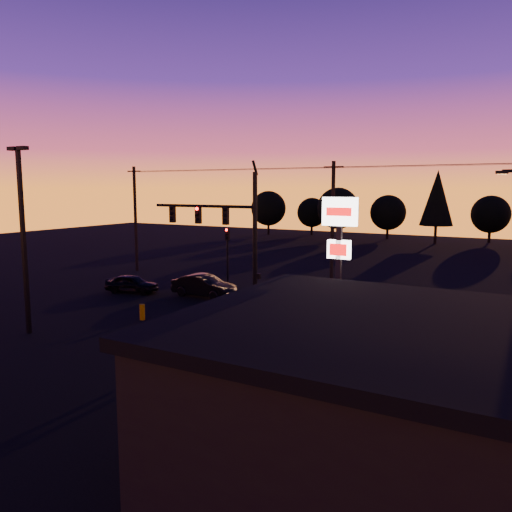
% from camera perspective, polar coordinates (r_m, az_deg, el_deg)
% --- Properties ---
extents(ground, '(120.00, 120.00, 0.00)m').
position_cam_1_polar(ground, '(24.39, -7.92, -9.42)').
color(ground, black).
rests_on(ground, ground).
extents(lane_arrow, '(1.20, 3.10, 0.01)m').
position_cam_1_polar(lane_arrow, '(25.41, -4.72, -8.65)').
color(lane_arrow, beige).
rests_on(lane_arrow, ground).
extents(traffic_signal_mast, '(6.79, 0.52, 8.58)m').
position_cam_1_polar(traffic_signal_mast, '(26.74, -3.11, 2.95)').
color(traffic_signal_mast, black).
rests_on(traffic_signal_mast, ground).
extents(secondary_signal, '(0.30, 0.31, 4.35)m').
position_cam_1_polar(secondary_signal, '(35.86, -3.30, 0.85)').
color(secondary_signal, black).
rests_on(secondary_signal, ground).
extents(parking_lot_light, '(1.25, 0.30, 9.14)m').
position_cam_1_polar(parking_lot_light, '(26.72, -25.11, 2.94)').
color(parking_lot_light, black).
rests_on(parking_lot_light, ground).
extents(pylon_sign, '(1.50, 0.28, 6.80)m').
position_cam_1_polar(pylon_sign, '(21.37, 9.49, 1.58)').
color(pylon_sign, black).
rests_on(pylon_sign, ground).
extents(utility_pole_0, '(1.40, 0.26, 9.00)m').
position_cam_1_polar(utility_pole_0, '(44.43, -13.61, 4.22)').
color(utility_pole_0, black).
rests_on(utility_pole_0, ground).
extents(utility_pole_1, '(1.40, 0.26, 9.00)m').
position_cam_1_polar(utility_pole_1, '(34.81, 8.73, 3.42)').
color(utility_pole_1, black).
rests_on(utility_pole_1, ground).
extents(power_wires, '(36.00, 1.22, 0.07)m').
position_cam_1_polar(power_wires, '(34.74, 8.87, 9.97)').
color(power_wires, black).
rests_on(power_wires, ground).
extents(store_building, '(12.40, 8.40, 4.25)m').
position_cam_1_polar(store_building, '(12.16, 22.02, -17.21)').
color(store_building, black).
rests_on(store_building, ground).
extents(bollard, '(0.29, 0.29, 0.87)m').
position_cam_1_polar(bollard, '(28.20, -12.87, -6.27)').
color(bollard, '#CA9700').
rests_on(bollard, ground).
extents(tree_0, '(5.36, 5.36, 6.74)m').
position_cam_1_polar(tree_0, '(77.54, 1.44, 5.47)').
color(tree_0, black).
rests_on(tree_0, ground).
extents(tree_1, '(4.54, 4.54, 5.71)m').
position_cam_1_polar(tree_1, '(77.70, 6.41, 4.96)').
color(tree_1, black).
rests_on(tree_1, ground).
extents(tree_2, '(5.77, 5.78, 7.26)m').
position_cam_1_polar(tree_2, '(70.82, 9.33, 5.40)').
color(tree_2, black).
rests_on(tree_2, ground).
extents(tree_3, '(4.95, 4.95, 6.22)m').
position_cam_1_polar(tree_3, '(72.89, 14.85, 4.82)').
color(tree_3, black).
rests_on(tree_3, ground).
extents(tree_4, '(4.18, 4.18, 9.50)m').
position_cam_1_polar(tree_4, '(68.44, 19.99, 6.26)').
color(tree_4, black).
rests_on(tree_4, ground).
extents(tree_5, '(4.95, 4.95, 6.22)m').
position_cam_1_polar(tree_5, '(72.77, 25.24, 4.33)').
color(tree_5, black).
rests_on(tree_5, ground).
extents(car_left, '(3.92, 2.27, 1.25)m').
position_cam_1_polar(car_left, '(35.54, -13.99, -3.09)').
color(car_left, black).
rests_on(car_left, ground).
extents(car_mid, '(4.51, 1.66, 1.48)m').
position_cam_1_polar(car_mid, '(33.33, -5.95, -3.41)').
color(car_mid, black).
rests_on(car_mid, ground).
extents(suv_parked, '(2.69, 4.84, 1.28)m').
position_cam_1_polar(suv_parked, '(18.83, 17.92, -12.94)').
color(suv_parked, black).
rests_on(suv_parked, ground).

